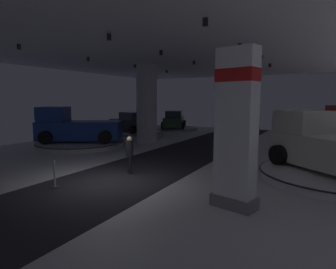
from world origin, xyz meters
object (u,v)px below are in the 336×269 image
object	(u,v)px
display_platform_mid_right	(336,176)
pickup_truck_deep_right	(323,123)
display_platform_mid_left	(81,143)
pickup_truck_mid_left	(75,127)
display_car_deep_left	(174,120)
pickup_truck_mid_right	(331,147)
brand_sign_pylon	(236,128)
column_left	(147,104)
visitor_walking_far	(226,134)
visitor_walking_near	(129,152)
display_platform_far_left	(132,133)
display_platform_deep_left	(174,128)
display_platform_deep_right	(318,136)
display_car_far_left	(132,123)

from	to	relation	value
display_platform_mid_right	pickup_truck_deep_right	distance (m)	13.13
display_platform_mid_right	display_platform_mid_left	size ratio (longest dim) A/B	1.00
pickup_truck_mid_left	display_car_deep_left	world-z (taller)	pickup_truck_mid_left
pickup_truck_mid_right	display_car_deep_left	bearing A→B (deg)	136.45
brand_sign_pylon	column_left	bearing A→B (deg)	133.81
display_car_deep_left	visitor_walking_far	world-z (taller)	display_car_deep_left
visitor_walking_near	visitor_walking_far	bearing A→B (deg)	78.09
display_platform_far_left	pickup_truck_deep_right	bearing A→B (deg)	20.04
display_platform_deep_left	visitor_walking_far	distance (m)	11.49
display_car_deep_left	column_left	bearing A→B (deg)	-75.99
column_left	brand_sign_pylon	size ratio (longest dim) A/B	1.22
display_car_deep_left	visitor_walking_near	world-z (taller)	display_car_deep_left
display_platform_mid_left	pickup_truck_mid_left	xyz separation A→B (m)	(-0.28, -0.16, 1.07)
display_platform_mid_left	display_platform_deep_left	xyz separation A→B (m)	(0.81, 11.96, -0.04)
display_platform_far_left	display_platform_deep_left	xyz separation A→B (m)	(1.32, 5.47, -0.03)
display_platform_mid_left	visitor_walking_near	bearing A→B (deg)	-30.60
display_platform_deep_right	pickup_truck_deep_right	bearing A→B (deg)	25.96
brand_sign_pylon	display_platform_deep_left	distance (m)	21.13
pickup_truck_mid_right	display_platform_deep_right	distance (m)	12.79
brand_sign_pylon	visitor_walking_near	xyz separation A→B (m)	(-4.90, 1.62, -1.42)
brand_sign_pylon	display_platform_mid_left	size ratio (longest dim) A/B	0.80
display_platform_mid_left	pickup_truck_deep_right	xyz separation A→B (m)	(14.15, 11.84, 1.08)
brand_sign_pylon	display_platform_deep_left	bearing A→B (deg)	122.19
brand_sign_pylon	display_platform_mid_left	world-z (taller)	brand_sign_pylon
pickup_truck_mid_right	display_car_deep_left	size ratio (longest dim) A/B	1.19
display_platform_mid_left	visitor_walking_near	world-z (taller)	visitor_walking_near
display_platform_mid_right	display_platform_deep_right	distance (m)	12.96
display_platform_deep_left	visitor_walking_near	xyz separation A→B (m)	(6.30, -16.16, 0.77)
display_platform_mid_right	display_platform_deep_right	xyz separation A→B (m)	(-0.84, 12.93, -0.01)
pickup_truck_mid_right	visitor_walking_near	bearing A→B (deg)	-156.62
column_left	brand_sign_pylon	bearing A→B (deg)	-46.19
display_platform_far_left	display_platform_mid_left	bearing A→B (deg)	-85.45
pickup_truck_deep_right	display_car_far_left	size ratio (longest dim) A/B	1.25
display_platform_deep_right	display_platform_far_left	size ratio (longest dim) A/B	1.07
display_car_far_left	visitor_walking_near	bearing A→B (deg)	-54.61
display_platform_deep_right	visitor_walking_near	world-z (taller)	visitor_walking_near
column_left	visitor_walking_far	world-z (taller)	column_left
display_platform_deep_right	visitor_walking_far	distance (m)	9.49
brand_sign_pylon	display_platform_deep_right	size ratio (longest dim) A/B	0.77
display_platform_mid_right	visitor_walking_far	world-z (taller)	visitor_walking_far
column_left	visitor_walking_far	size ratio (longest dim) A/B	3.46
brand_sign_pylon	visitor_walking_near	world-z (taller)	brand_sign_pylon
display_platform_far_left	visitor_walking_near	distance (m)	13.15
display_platform_deep_right	display_platform_far_left	distance (m)	15.29
pickup_truck_deep_right	visitor_walking_near	bearing A→B (deg)	-113.70
display_platform_mid_right	display_platform_deep_left	distance (m)	19.15
display_platform_far_left	column_left	bearing A→B (deg)	-39.57
visitor_walking_near	display_car_far_left	bearing A→B (deg)	125.39
display_platform_mid_right	display_platform_far_left	size ratio (longest dim) A/B	1.04
pickup_truck_mid_right	display_platform_deep_left	size ratio (longest dim) A/B	1.10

